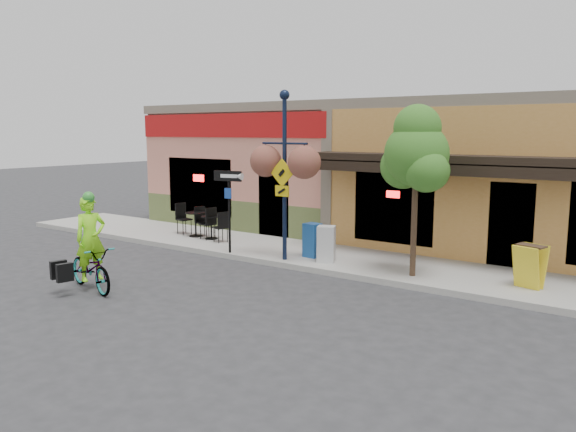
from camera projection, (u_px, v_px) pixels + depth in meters
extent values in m
plane|color=#2D2D30|center=(290.00, 275.00, 13.99)|extent=(90.00, 90.00, 0.00)
cube|color=#9E9B93|center=(331.00, 258.00, 15.60)|extent=(24.00, 3.00, 0.15)
cube|color=#A8A59E|center=(302.00, 268.00, 14.42)|extent=(24.00, 0.12, 0.15)
imported|color=maroon|center=(91.00, 268.00, 12.62)|extent=(2.04, 1.10, 1.02)
imported|color=#91FF1A|center=(91.00, 249.00, 12.53)|extent=(0.60, 0.77, 1.89)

